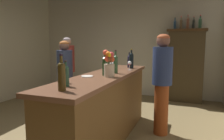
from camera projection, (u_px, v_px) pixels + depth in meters
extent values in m
cube|color=#B3AD94|center=(125.00, 44.00, 6.01)|extent=(5.30, 0.12, 2.88)
cube|color=brown|center=(104.00, 111.00, 3.03)|extent=(0.53, 2.51, 0.98)
cube|color=brown|center=(104.00, 76.00, 2.97)|extent=(0.61, 2.62, 0.05)
cube|color=#332815|center=(185.00, 66.00, 5.21)|extent=(0.85, 0.34, 1.81)
cube|color=#39240F|center=(187.00, 30.00, 5.10)|extent=(0.93, 0.40, 0.06)
cylinder|color=#232138|center=(129.00, 62.00, 3.80)|extent=(0.07, 0.07, 0.19)
sphere|color=#232138|center=(129.00, 57.00, 3.79)|extent=(0.07, 0.07, 0.07)
cylinder|color=#232138|center=(129.00, 55.00, 3.78)|extent=(0.03, 0.03, 0.08)
cylinder|color=black|center=(129.00, 53.00, 3.78)|extent=(0.03, 0.03, 0.02)
cylinder|color=#284A2B|center=(116.00, 66.00, 3.07)|extent=(0.06, 0.06, 0.23)
sphere|color=#284A2B|center=(116.00, 58.00, 3.05)|extent=(0.06, 0.06, 0.06)
cylinder|color=#284A2B|center=(116.00, 54.00, 3.05)|extent=(0.02, 0.02, 0.10)
cylinder|color=black|center=(116.00, 50.00, 3.04)|extent=(0.03, 0.03, 0.02)
cylinder|color=#224531|center=(66.00, 78.00, 2.15)|extent=(0.07, 0.07, 0.18)
sphere|color=#224531|center=(66.00, 69.00, 2.13)|extent=(0.07, 0.07, 0.07)
cylinder|color=#224531|center=(66.00, 65.00, 2.13)|extent=(0.02, 0.02, 0.07)
cylinder|color=black|center=(66.00, 61.00, 2.12)|extent=(0.03, 0.03, 0.02)
cylinder|color=#423312|center=(62.00, 79.00, 1.94)|extent=(0.07, 0.07, 0.23)
sphere|color=#423312|center=(61.00, 66.00, 1.92)|extent=(0.07, 0.07, 0.07)
cylinder|color=#423312|center=(61.00, 61.00, 1.92)|extent=(0.03, 0.03, 0.10)
cylinder|color=black|center=(61.00, 55.00, 1.91)|extent=(0.03, 0.03, 0.02)
cylinder|color=black|center=(131.00, 62.00, 3.67)|extent=(0.08, 0.08, 0.24)
sphere|color=black|center=(131.00, 55.00, 3.65)|extent=(0.08, 0.08, 0.08)
cylinder|color=black|center=(131.00, 52.00, 3.65)|extent=(0.03, 0.03, 0.09)
cylinder|color=gold|center=(131.00, 49.00, 3.64)|extent=(0.03, 0.03, 0.02)
cylinder|color=#1D3819|center=(105.00, 68.00, 2.87)|extent=(0.07, 0.07, 0.22)
sphere|color=#1D3819|center=(105.00, 60.00, 2.85)|extent=(0.07, 0.07, 0.07)
cylinder|color=#1D3819|center=(105.00, 57.00, 2.85)|extent=(0.02, 0.02, 0.07)
cylinder|color=gold|center=(105.00, 54.00, 2.84)|extent=(0.03, 0.03, 0.02)
cylinder|color=white|center=(129.00, 70.00, 3.47)|extent=(0.06, 0.06, 0.00)
cylinder|color=white|center=(130.00, 67.00, 3.46)|extent=(0.01, 0.01, 0.08)
ellipsoid|color=white|center=(130.00, 63.00, 3.45)|extent=(0.06, 0.06, 0.07)
ellipsoid|color=maroon|center=(130.00, 64.00, 3.46)|extent=(0.05, 0.05, 0.03)
cylinder|color=white|center=(66.00, 83.00, 2.33)|extent=(0.06, 0.06, 0.00)
cylinder|color=white|center=(66.00, 80.00, 2.32)|extent=(0.01, 0.01, 0.07)
ellipsoid|color=white|center=(65.00, 73.00, 2.31)|extent=(0.06, 0.06, 0.08)
cylinder|color=white|center=(112.00, 70.00, 3.46)|extent=(0.06, 0.06, 0.00)
cylinder|color=white|center=(112.00, 68.00, 3.46)|extent=(0.01, 0.01, 0.07)
ellipsoid|color=white|center=(112.00, 64.00, 3.45)|extent=(0.08, 0.08, 0.07)
ellipsoid|color=maroon|center=(112.00, 65.00, 3.45)|extent=(0.07, 0.07, 0.03)
cylinder|color=tan|center=(109.00, 70.00, 2.75)|extent=(0.14, 0.14, 0.17)
cylinder|color=#38602D|center=(111.00, 62.00, 2.72)|extent=(0.01, 0.01, 0.20)
sphere|color=#C63738|center=(111.00, 54.00, 2.71)|extent=(0.07, 0.07, 0.07)
cylinder|color=#38602D|center=(111.00, 64.00, 2.76)|extent=(0.01, 0.01, 0.13)
sphere|color=#C34323|center=(111.00, 59.00, 2.75)|extent=(0.09, 0.09, 0.09)
cylinder|color=#38602D|center=(109.00, 62.00, 2.80)|extent=(0.01, 0.01, 0.18)
sphere|color=yellow|center=(109.00, 55.00, 2.79)|extent=(0.05, 0.05, 0.05)
cylinder|color=#38602D|center=(108.00, 64.00, 2.76)|extent=(0.01, 0.01, 0.14)
sphere|color=#DF442D|center=(108.00, 59.00, 2.75)|extent=(0.09, 0.09, 0.09)
cylinder|color=#38602D|center=(106.00, 61.00, 2.74)|extent=(0.01, 0.01, 0.22)
sphere|color=#D1462E|center=(106.00, 52.00, 2.73)|extent=(0.07, 0.07, 0.07)
cylinder|color=#38602D|center=(108.00, 62.00, 2.71)|extent=(0.01, 0.01, 0.20)
sphere|color=orange|center=(108.00, 54.00, 2.70)|extent=(0.07, 0.07, 0.07)
cylinder|color=#38602D|center=(110.00, 62.00, 2.70)|extent=(0.01, 0.01, 0.19)
sphere|color=yellow|center=(110.00, 55.00, 2.69)|extent=(0.06, 0.06, 0.06)
cylinder|color=white|center=(87.00, 76.00, 2.76)|extent=(0.16, 0.16, 0.01)
cylinder|color=#172D3F|center=(175.00, 26.00, 5.18)|extent=(0.07, 0.07, 0.18)
sphere|color=#172D3F|center=(175.00, 22.00, 5.17)|extent=(0.07, 0.07, 0.07)
cylinder|color=#172D3F|center=(175.00, 20.00, 5.17)|extent=(0.03, 0.03, 0.09)
cylinder|color=black|center=(175.00, 18.00, 5.16)|extent=(0.03, 0.03, 0.02)
cylinder|color=#40301C|center=(181.00, 25.00, 5.13)|extent=(0.06, 0.06, 0.21)
sphere|color=#40301C|center=(181.00, 21.00, 5.12)|extent=(0.06, 0.06, 0.06)
cylinder|color=#40301C|center=(181.00, 19.00, 5.11)|extent=(0.03, 0.03, 0.09)
cylinder|color=#B01F1C|center=(181.00, 17.00, 5.11)|extent=(0.03, 0.03, 0.02)
cylinder|color=#4D2918|center=(188.00, 24.00, 5.07)|extent=(0.07, 0.07, 0.24)
sphere|color=#4D2918|center=(188.00, 19.00, 5.06)|extent=(0.07, 0.07, 0.07)
cylinder|color=#4D2918|center=(188.00, 17.00, 5.05)|extent=(0.02, 0.02, 0.08)
cylinder|color=#AC2125|center=(188.00, 15.00, 5.05)|extent=(0.02, 0.02, 0.02)
cylinder|color=black|center=(194.00, 25.00, 5.03)|extent=(0.06, 0.06, 0.20)
sphere|color=black|center=(194.00, 21.00, 5.02)|extent=(0.06, 0.06, 0.06)
cylinder|color=black|center=(194.00, 19.00, 5.01)|extent=(0.02, 0.02, 0.08)
cylinder|color=red|center=(194.00, 17.00, 5.00)|extent=(0.02, 0.02, 0.02)
cylinder|color=#1B351F|center=(200.00, 24.00, 4.98)|extent=(0.08, 0.08, 0.21)
sphere|color=#1B351F|center=(200.00, 20.00, 4.96)|extent=(0.08, 0.08, 0.08)
cylinder|color=#1B351F|center=(200.00, 18.00, 4.96)|extent=(0.03, 0.03, 0.10)
cylinder|color=#B11828|center=(201.00, 15.00, 4.95)|extent=(0.03, 0.03, 0.02)
cylinder|color=maroon|center=(66.00, 98.00, 4.11)|extent=(0.22, 0.22, 0.77)
cylinder|color=#283048|center=(65.00, 65.00, 4.03)|extent=(0.30, 0.30, 0.57)
sphere|color=brown|center=(64.00, 46.00, 3.98)|extent=(0.19, 0.19, 0.19)
ellipsoid|color=#955225|center=(64.00, 44.00, 3.97)|extent=(0.18, 0.18, 0.10)
cylinder|color=brown|center=(68.00, 88.00, 4.97)|extent=(0.24, 0.24, 0.80)
cylinder|color=maroon|center=(67.00, 59.00, 4.87)|extent=(0.33, 0.33, 0.62)
sphere|color=tan|center=(67.00, 42.00, 4.82)|extent=(0.19, 0.19, 0.19)
ellipsoid|color=#B8A6A8|center=(67.00, 40.00, 4.82)|extent=(0.18, 0.18, 0.11)
cylinder|color=brown|center=(161.00, 109.00, 3.35)|extent=(0.22, 0.22, 0.82)
cylinder|color=navy|center=(162.00, 66.00, 3.26)|extent=(0.31, 0.31, 0.59)
sphere|color=brown|center=(163.00, 41.00, 3.21)|extent=(0.21, 0.21, 0.21)
ellipsoid|color=#994726|center=(163.00, 38.00, 3.20)|extent=(0.20, 0.20, 0.11)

